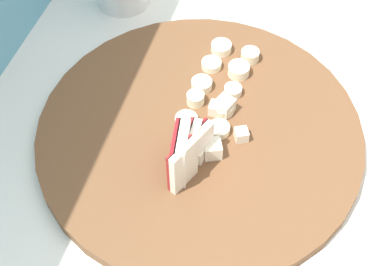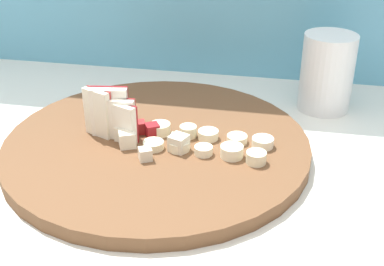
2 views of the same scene
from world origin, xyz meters
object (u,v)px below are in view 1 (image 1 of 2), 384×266
cutting_board (200,133)px  apple_wedge_fan (187,153)px  apple_dice_pile (210,131)px  banana_slice_rows (218,85)px

cutting_board → apple_wedge_fan: size_ratio=5.15×
cutting_board → apple_dice_pile: bearing=-117.1°
apple_dice_pile → apple_wedge_fan: bearing=165.5°
apple_wedge_fan → apple_dice_pile: apple_wedge_fan is taller
cutting_board → apple_wedge_fan: apple_wedge_fan is taller
apple_dice_pile → banana_slice_rows: size_ratio=0.61×
apple_wedge_fan → banana_slice_rows: apple_wedge_fan is taller
apple_dice_pile → banana_slice_rows: apple_dice_pile is taller
cutting_board → banana_slice_rows: banana_slice_rows is taller
apple_wedge_fan → apple_dice_pile: bearing=-14.5°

